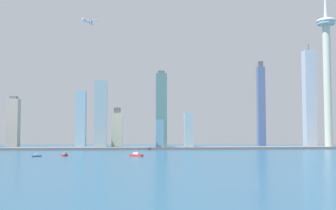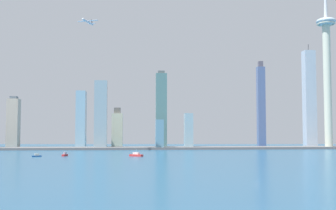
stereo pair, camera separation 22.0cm
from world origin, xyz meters
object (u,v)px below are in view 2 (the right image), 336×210
observation_tower (327,60)px  boat_1 (65,155)px  skyscraper_6 (13,123)px  boat_0 (37,156)px  skyscraper_10 (161,110)px  skyscraper_9 (309,99)px  skyscraper_7 (101,115)px  boat_2 (136,155)px  skyscraper_1 (81,120)px  skyscraper_5 (261,106)px  airplane (88,22)px  skyscraper_2 (189,131)px  skyscraper_3 (117,129)px  skyscraper_8 (159,135)px

observation_tower → boat_1: size_ratio=28.17×
skyscraper_6 → boat_0: (110.31, -310.94, -45.08)m
skyscraper_10 → skyscraper_9: bearing=1.9°
skyscraper_9 → boat_1: 471.35m
skyscraper_7 → boat_2: (56.85, -219.51, -56.17)m
skyscraper_9 → observation_tower: bearing=-69.8°
skyscraper_1 → boat_0: 244.88m
skyscraper_5 → boat_0: skyscraper_5 is taller
airplane → skyscraper_5: bearing=136.3°
skyscraper_1 → skyscraper_10: skyscraper_10 is taller
skyscraper_1 → boat_0: skyscraper_1 is taller
boat_0 → airplane: bearing=48.2°
skyscraper_2 → boat_1: skyscraper_2 is taller
boat_1 → skyscraper_10: bearing=164.3°
skyscraper_6 → skyscraper_7: skyscraper_7 is taller
skyscraper_1 → boat_2: size_ratio=5.97×
skyscraper_6 → boat_1: size_ratio=8.42×
skyscraper_6 → airplane: (154.27, -182.24, 149.07)m
skyscraper_7 → skyscraper_9: size_ratio=0.61×
skyscraper_6 → skyscraper_9: size_ratio=0.50×
skyscraper_6 → skyscraper_3: bearing=-10.3°
airplane → skyscraper_3: bearing=-174.4°
skyscraper_2 → skyscraper_8: size_ratio=1.24×
skyscraper_1 → skyscraper_5: 336.57m
observation_tower → boat_2: size_ratio=19.13×
boat_0 → skyscraper_1: bearing=61.4°
skyscraper_6 → skyscraper_10: bearing=-17.4°
skyscraper_3 → skyscraper_5: (271.86, -1.33, 45.12)m
skyscraper_2 → airplane: airplane is taller
skyscraper_2 → skyscraper_9: 233.63m
skyscraper_7 → skyscraper_8: (98.10, -28.15, -33.33)m
skyscraper_2 → observation_tower: bearing=-5.7°
skyscraper_3 → skyscraper_10: 97.88m
skyscraper_1 → skyscraper_5: bearing=6.0°
skyscraper_9 → boat_2: bearing=-143.2°
observation_tower → skyscraper_2: bearing=174.3°
skyscraper_9 → boat_2: (-319.42, -238.53, -87.23)m
skyscraper_1 → skyscraper_2: size_ratio=1.64×
airplane → skyscraper_9: bearing=126.6°
boat_2 → observation_tower: bearing=-113.4°
skyscraper_3 → boat_1: 274.11m
skyscraper_1 → skyscraper_9: (411.69, -4.29, 38.93)m
skyscraper_2 → skyscraper_5: 164.92m
observation_tower → skyscraper_1: size_ratio=3.20×
skyscraper_1 → skyscraper_6: skyscraper_1 is taller
skyscraper_6 → skyscraper_5: bearing=-4.5°
skyscraper_8 → airplane: airplane is taller
skyscraper_3 → boat_2: 282.77m
observation_tower → skyscraper_5: size_ratio=1.96×
skyscraper_8 → boat_2: skyscraper_8 is taller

